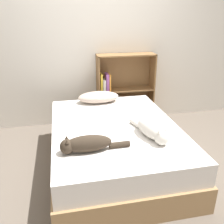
{
  "coord_description": "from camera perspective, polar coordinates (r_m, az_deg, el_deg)",
  "views": [
    {
      "loc": [
        -0.54,
        -2.42,
        1.69
      ],
      "look_at": [
        0.0,
        0.14,
        0.6
      ],
      "focal_mm": 40.0,
      "sensor_mm": 36.0,
      "label": 1
    }
  ],
  "objects": [
    {
      "name": "pillow",
      "position": [
        3.4,
        -3.12,
        3.43
      ],
      "size": [
        0.55,
        0.29,
        0.15
      ],
      "color": "#B29E8E",
      "rests_on": "bed"
    },
    {
      "name": "cat_dark",
      "position": [
        2.24,
        -6.06,
        -7.3
      ],
      "size": [
        0.64,
        0.16,
        0.16
      ],
      "rotation": [
        0.0,
        0.0,
        3.16
      ],
      "color": "#33281E",
      "rests_on": "bed"
    },
    {
      "name": "ground_plane",
      "position": [
        3.0,
        0.57,
        -11.76
      ],
      "size": [
        8.0,
        8.0,
        0.0
      ],
      "primitive_type": "plane",
      "color": "brown"
    },
    {
      "name": "bed",
      "position": [
        2.86,
        0.59,
        -7.66
      ],
      "size": [
        1.39,
        1.88,
        0.5
      ],
      "color": "#99754C",
      "rests_on": "ground_plane"
    },
    {
      "name": "bookshelf",
      "position": [
        3.89,
        2.48,
        5.51
      ],
      "size": [
        0.87,
        0.26,
        1.08
      ],
      "color": "brown",
      "rests_on": "ground_plane"
    },
    {
      "name": "wall_back",
      "position": [
        3.79,
        -3.79,
        15.84
      ],
      "size": [
        8.0,
        0.06,
        2.5
      ],
      "color": "silver",
      "rests_on": "ground_plane"
    },
    {
      "name": "cat_light",
      "position": [
        2.49,
        9.21,
        -4.22
      ],
      "size": [
        0.27,
        0.61,
        0.16
      ],
      "rotation": [
        0.0,
        0.0,
        4.97
      ],
      "color": "beige",
      "rests_on": "bed"
    }
  ]
}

